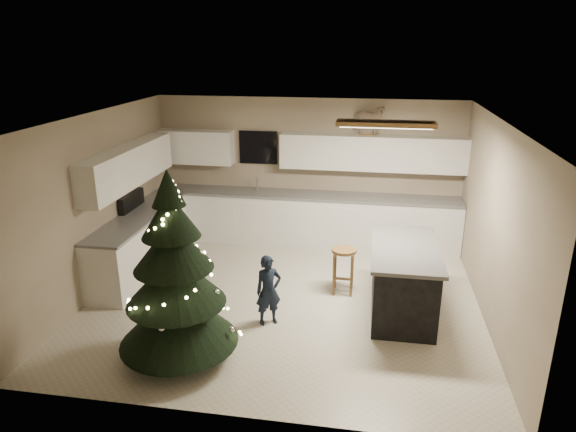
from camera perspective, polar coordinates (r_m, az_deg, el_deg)
The scene contains 8 objects.
ground_plane at distance 7.54m, azimuth -0.44°, elevation -9.16°, with size 5.50×5.50×0.00m, color beige.
room_shell at distance 6.88m, azimuth -0.29°, elevation 3.78°, with size 5.52×5.02×2.61m.
cabinetry at distance 8.90m, azimuth -4.42°, elevation 0.62°, with size 5.50×3.20×2.00m.
island at distance 7.18m, azimuth 12.67°, elevation -6.88°, with size 0.90×1.70×0.95m.
bar_stool at distance 7.54m, azimuth 6.20°, elevation -4.86°, with size 0.36×0.36×0.69m.
christmas_tree at distance 5.98m, azimuth -12.40°, elevation -7.47°, with size 1.43×1.38×2.28m.
toddler at distance 6.73m, azimuth -2.18°, elevation -8.26°, with size 0.35×0.23×0.95m, color black.
rocking_horse at distance 8.96m, azimuth 8.88°, elevation 10.55°, with size 0.65×0.42×0.53m.
Camera 1 is at (1.14, -6.54, 3.56)m, focal length 32.00 mm.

